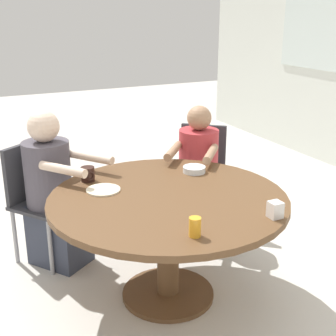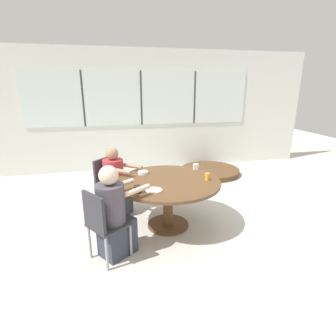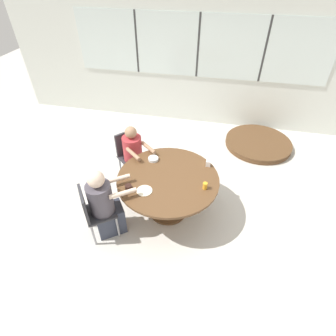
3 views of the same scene
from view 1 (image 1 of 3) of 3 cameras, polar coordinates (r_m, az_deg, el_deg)
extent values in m
plane|color=beige|center=(3.20, 0.00, -15.23)|extent=(16.00, 16.00, 0.00)
cylinder|color=brown|center=(2.87, 0.00, -3.78)|extent=(1.47, 1.47, 0.04)
cylinder|color=brown|center=(3.02, 0.00, -9.98)|extent=(0.14, 0.14, 0.67)
cylinder|color=brown|center=(3.19, 0.00, -15.00)|extent=(0.60, 0.60, 0.03)
cube|color=#333338|center=(3.88, 3.77, -1.55)|extent=(0.56, 0.56, 0.03)
cube|color=#333338|center=(3.98, 4.33, 2.34)|extent=(0.27, 0.31, 0.42)
cylinder|color=#99999E|center=(3.79, 5.74, -5.85)|extent=(0.03, 0.03, 0.43)
cylinder|color=#99999E|center=(3.85, 0.71, -5.34)|extent=(0.03, 0.03, 0.43)
cylinder|color=#99999E|center=(4.09, 6.50, -3.90)|extent=(0.03, 0.03, 0.43)
cylinder|color=#99999E|center=(4.15, 1.84, -3.46)|extent=(0.03, 0.03, 0.43)
cube|color=#333338|center=(3.53, -14.62, -4.32)|extent=(0.56, 0.56, 0.03)
cube|color=#333338|center=(3.57, -17.03, -0.43)|extent=(0.25, 0.33, 0.42)
cylinder|color=#99999E|center=(3.63, -10.51, -7.23)|extent=(0.03, 0.03, 0.43)
cylinder|color=#99999E|center=(3.41, -14.14, -9.37)|extent=(0.03, 0.03, 0.43)
cylinder|color=#99999E|center=(3.84, -14.49, -6.04)|extent=(0.03, 0.03, 0.43)
cylinder|color=#99999E|center=(3.63, -18.14, -7.94)|extent=(0.03, 0.03, 0.43)
cube|color=#333847|center=(3.87, 3.41, -5.03)|extent=(0.47, 0.46, 0.45)
cylinder|color=#B23338|center=(3.77, 3.73, 1.48)|extent=(0.32, 0.32, 0.43)
sphere|color=#A37A5B|center=(3.69, 3.83, 6.11)|extent=(0.19, 0.19, 0.19)
cylinder|color=#A37A5B|center=(3.46, 5.23, 1.74)|extent=(0.30, 0.27, 0.06)
cylinder|color=#A37A5B|center=(3.51, 0.64, 2.10)|extent=(0.30, 0.27, 0.06)
cube|color=#333847|center=(3.55, -13.07, -7.83)|extent=(0.49, 0.47, 0.45)
cylinder|color=#4C4751|center=(3.41, -14.47, -0.66)|extent=(0.33, 0.33, 0.47)
sphere|color=beige|center=(3.32, -14.95, 4.93)|extent=(0.22, 0.22, 0.22)
cylinder|color=beige|center=(3.31, -9.36, 1.31)|extent=(0.33, 0.26, 0.06)
cylinder|color=beige|center=(3.09, -12.70, -0.16)|extent=(0.33, 0.26, 0.06)
cylinder|color=black|center=(3.13, -9.75, -0.73)|extent=(0.09, 0.09, 0.10)
torus|color=black|center=(3.09, -9.51, -0.99)|extent=(0.01, 0.07, 0.07)
cylinder|color=gold|center=(2.36, 3.30, -7.19)|extent=(0.06, 0.06, 0.10)
cube|color=silver|center=(2.62, 12.94, -4.98)|extent=(0.07, 0.07, 0.09)
cylinder|color=silver|center=(3.26, 3.22, -0.17)|extent=(0.16, 0.16, 0.04)
cylinder|color=beige|center=(2.97, -7.89, -2.65)|extent=(0.22, 0.22, 0.01)
camera|label=2|loc=(3.82, -63.25, 11.32)|focal=28.00mm
camera|label=3|loc=(2.77, -79.02, 36.42)|focal=28.00mm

